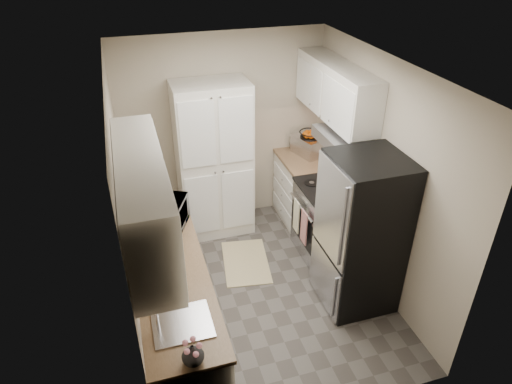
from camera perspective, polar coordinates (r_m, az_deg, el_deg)
ground at (r=5.27m, az=0.54°, el=-11.94°), size 3.20×3.20×0.00m
room_shell at (r=4.32m, az=0.46°, el=3.92°), size 2.64×3.24×2.52m
pantry_cabinet at (r=5.71m, az=-5.28°, el=3.87°), size 0.90×0.55×2.00m
base_cabinet_left at (r=4.53m, az=-10.13°, el=-13.71°), size 0.60×2.30×0.88m
countertop_left at (r=4.22m, az=-10.70°, el=-9.26°), size 0.63×2.33×0.04m
base_cabinet_right at (r=6.19m, az=6.04°, el=0.20°), size 0.60×0.80×0.88m
countertop_right at (r=5.97m, az=6.28°, el=3.99°), size 0.63×0.83×0.04m
electric_range at (r=5.55m, az=9.02°, el=-3.54°), size 0.71×0.78×1.13m
refrigerator at (r=4.76m, az=13.01°, el=-5.11°), size 0.70×0.72×1.70m
microwave at (r=4.59m, az=-11.38°, el=-3.09°), size 0.55×0.64×0.30m
wine_bottle at (r=4.83m, az=-13.08°, el=-1.59°), size 0.07×0.07×0.27m
flower_vase at (r=3.38m, az=-7.90°, el=-19.47°), size 0.21×0.21×0.17m
cutting_board at (r=4.91m, az=-12.14°, el=-0.96°), size 0.05×0.21×0.26m
toaster_oven at (r=6.05m, az=6.76°, el=5.86°), size 0.44×0.50×0.24m
fruit_basket at (r=5.96m, az=6.78°, el=7.34°), size 0.29×0.29×0.12m
kitchen_mat at (r=5.61m, az=-1.29°, el=-8.73°), size 0.65×0.92×0.01m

